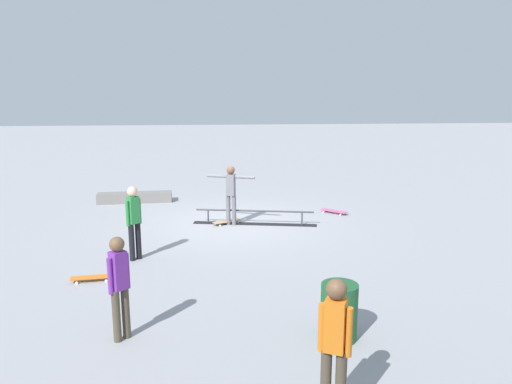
# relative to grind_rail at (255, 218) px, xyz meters

# --- Properties ---
(ground_plane) EXTENTS (60.00, 60.00, 0.00)m
(ground_plane) POSITION_rel_grind_rail_xyz_m (0.58, -0.13, -0.17)
(ground_plane) COLOR #9E9EA3
(grind_rail) EXTENTS (3.32, 0.78, 0.40)m
(grind_rail) POSITION_rel_grind_rail_xyz_m (0.00, 0.00, 0.00)
(grind_rail) COLOR black
(grind_rail) RESTS_ON ground_plane
(skate_ledge) EXTENTS (2.34, 0.64, 0.30)m
(skate_ledge) POSITION_rel_grind_rail_xyz_m (3.62, -2.77, -0.02)
(skate_ledge) COLOR gray
(skate_ledge) RESTS_ON ground_plane
(skater_main) EXTENTS (1.25, 0.46, 1.60)m
(skater_main) POSITION_rel_grind_rail_xyz_m (0.63, 0.01, 0.76)
(skater_main) COLOR slate
(skater_main) RESTS_ON ground_plane
(skateboard_main) EXTENTS (0.80, 0.54, 0.09)m
(skateboard_main) POSITION_rel_grind_rail_xyz_m (0.74, -0.05, -0.10)
(skateboard_main) COLOR tan
(skateboard_main) RESTS_ON ground_plane
(bystander_green_shirt) EXTENTS (0.33, 0.29, 1.62)m
(bystander_green_shirt) POSITION_rel_grind_rail_xyz_m (2.76, 2.55, 0.75)
(bystander_green_shirt) COLOR black
(bystander_green_shirt) RESTS_ON ground_plane
(bystander_purple_shirt) EXTENTS (0.31, 0.30, 1.61)m
(bystander_purple_shirt) POSITION_rel_grind_rail_xyz_m (2.42, 6.05, 0.74)
(bystander_purple_shirt) COLOR brown
(bystander_purple_shirt) RESTS_ON ground_plane
(bystander_orange_shirt) EXTENTS (0.38, 0.28, 1.72)m
(bystander_orange_shirt) POSITION_rel_grind_rail_xyz_m (-0.34, 8.09, 0.80)
(bystander_orange_shirt) COLOR brown
(bystander_orange_shirt) RESTS_ON ground_plane
(loose_skateboard_orange) EXTENTS (0.82, 0.33, 0.09)m
(loose_skateboard_orange) POSITION_rel_grind_rail_xyz_m (3.42, 3.72, -0.10)
(loose_skateboard_orange) COLOR orange
(loose_skateboard_orange) RESTS_ON ground_plane
(loose_skateboard_pink) EXTENTS (0.75, 0.66, 0.09)m
(loose_skateboard_pink) POSITION_rel_grind_rail_xyz_m (-2.37, -0.94, -0.10)
(loose_skateboard_pink) COLOR #E05993
(loose_skateboard_pink) RESTS_ON ground_plane
(trash_bin) EXTENTS (0.55, 0.55, 0.87)m
(trash_bin) POSITION_rel_grind_rail_xyz_m (-0.83, 6.26, 0.26)
(trash_bin) COLOR #1E592D
(trash_bin) RESTS_ON ground_plane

